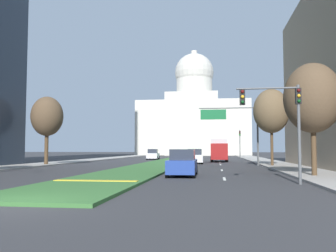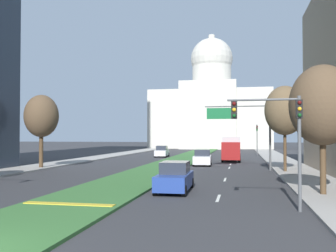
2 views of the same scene
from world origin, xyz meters
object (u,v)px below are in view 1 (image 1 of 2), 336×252
(traffic_light_far_right, at_px, (240,140))
(street_tree_left_mid, at_px, (47,117))
(overhead_guide_sign, at_px, (235,123))
(sedan_far_horizon, at_px, (217,154))
(street_tree_right_near, at_px, (312,98))
(sedan_lead_stopped, at_px, (183,163))
(box_truck_delivery, at_px, (219,150))
(sedan_distant, at_px, (153,155))
(sedan_midblock, at_px, (195,157))
(traffic_light_near_right, at_px, (282,112))
(capitol_building, at_px, (194,120))
(street_tree_right_mid, at_px, (271,111))

(traffic_light_far_right, xyz_separation_m, street_tree_left_mid, (-22.73, -28.01, 2.05))
(overhead_guide_sign, relative_size, sedan_far_horizon, 1.50)
(street_tree_right_near, xyz_separation_m, sedan_lead_stopped, (-8.47, 0.37, -4.26))
(traffic_light_far_right, relative_size, box_truck_delivery, 0.81)
(traffic_light_far_right, height_order, street_tree_right_near, street_tree_right_near)
(overhead_guide_sign, height_order, street_tree_right_near, street_tree_right_near)
(box_truck_delivery, bearing_deg, traffic_light_far_right, 73.65)
(street_tree_right_near, bearing_deg, street_tree_left_mid, 152.00)
(sedan_distant, height_order, box_truck_delivery, box_truck_delivery)
(traffic_light_far_right, xyz_separation_m, box_truck_delivery, (-3.84, -13.08, -1.64))
(sedan_midblock, bearing_deg, street_tree_left_mid, -155.36)
(sedan_distant, bearing_deg, overhead_guide_sign, -58.29)
(traffic_light_near_right, distance_m, sedan_midblock, 25.87)
(capitol_building, relative_size, sedan_far_horizon, 7.30)
(sedan_lead_stopped, relative_size, sedan_midblock, 1.03)
(capitol_building, height_order, sedan_distant, capitol_building)
(sedan_midblock, distance_m, sedan_distant, 17.56)
(street_tree_right_near, bearing_deg, sedan_far_horizon, 96.51)
(sedan_lead_stopped, xyz_separation_m, box_truck_delivery, (2.72, 27.66, 0.84))
(traffic_light_far_right, relative_size, sedan_midblock, 1.18)
(capitol_building, bearing_deg, street_tree_right_near, -81.38)
(street_tree_left_mid, height_order, sedan_distant, street_tree_left_mid)
(street_tree_left_mid, xyz_separation_m, sedan_distant, (7.83, 22.89, -4.54))
(traffic_light_near_right, bearing_deg, sedan_far_horizon, 93.24)
(street_tree_right_mid, height_order, sedan_lead_stopped, street_tree_right_mid)
(sedan_midblock, xyz_separation_m, sedan_far_horizon, (2.82, 32.11, -0.08))
(overhead_guide_sign, relative_size, street_tree_right_mid, 0.82)
(street_tree_right_near, distance_m, street_tree_right_mid, 13.53)
(traffic_light_near_right, xyz_separation_m, street_tree_right_mid, (2.21, 18.13, 1.88))
(street_tree_right_mid, distance_m, sedan_lead_stopped, 16.09)
(street_tree_right_near, height_order, sedan_midblock, street_tree_right_near)
(sedan_distant, xyz_separation_m, box_truck_delivery, (11.06, -7.96, 0.85))
(sedan_distant, height_order, sedan_far_horizon, sedan_distant)
(capitol_building, height_order, box_truck_delivery, capitol_building)
(capitol_building, distance_m, street_tree_right_near, 83.77)
(sedan_lead_stopped, bearing_deg, sedan_distant, 103.17)
(traffic_light_far_right, height_order, sedan_distant, traffic_light_far_right)
(traffic_light_far_right, distance_m, sedan_midblock, 22.01)
(street_tree_right_near, relative_size, sedan_distant, 1.62)
(street_tree_right_near, xyz_separation_m, box_truck_delivery, (-5.75, 28.04, -3.42))
(traffic_light_far_right, xyz_separation_m, sedan_far_horizon, (-4.08, 11.36, -2.55))
(street_tree_right_near, relative_size, street_tree_right_mid, 0.93)
(traffic_light_far_right, height_order, street_tree_left_mid, street_tree_left_mid)
(overhead_guide_sign, height_order, sedan_lead_stopped, overhead_guide_sign)
(traffic_light_far_right, distance_m, street_tree_left_mid, 36.13)
(overhead_guide_sign, xyz_separation_m, street_tree_left_mid, (-20.48, -2.41, 0.68))
(traffic_light_far_right, relative_size, sedan_far_horizon, 1.20)
(street_tree_right_mid, xyz_separation_m, sedan_far_horizon, (-5.44, 38.97, -4.91))
(capitol_building, distance_m, sedan_midblock, 63.14)
(capitol_building, xyz_separation_m, traffic_light_near_right, (9.77, -87.28, -6.59))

